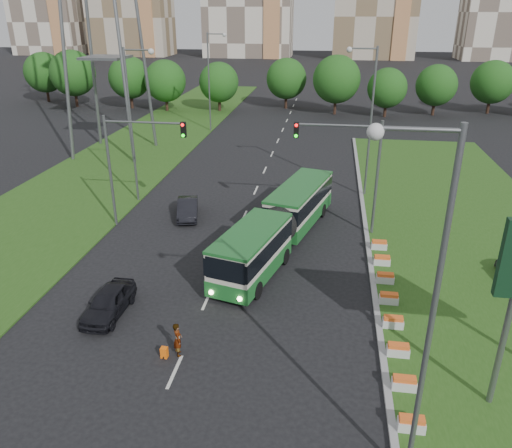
% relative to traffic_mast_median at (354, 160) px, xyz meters
% --- Properties ---
extents(ground, '(360.00, 360.00, 0.00)m').
position_rel_traffic_mast_median_xyz_m(ground, '(-4.78, -10.00, -5.35)').
color(ground, black).
rests_on(ground, ground).
extents(grass_median, '(14.00, 60.00, 0.15)m').
position_rel_traffic_mast_median_xyz_m(grass_median, '(8.22, -2.00, -5.27)').
color(grass_median, '#254E16').
rests_on(grass_median, ground).
extents(median_kerb, '(0.30, 60.00, 0.18)m').
position_rel_traffic_mast_median_xyz_m(median_kerb, '(1.27, -2.00, -5.26)').
color(median_kerb, gray).
rests_on(median_kerb, ground).
extents(left_verge, '(12.00, 110.00, 0.10)m').
position_rel_traffic_mast_median_xyz_m(left_verge, '(-22.78, 15.00, -5.30)').
color(left_verge, '#254E16').
rests_on(left_verge, ground).
extents(lane_markings, '(0.20, 100.00, 0.01)m').
position_rel_traffic_mast_median_xyz_m(lane_markings, '(-7.78, 10.00, -5.35)').
color(lane_markings, beige).
rests_on(lane_markings, ground).
extents(flower_planters, '(1.10, 15.90, 0.60)m').
position_rel_traffic_mast_median_xyz_m(flower_planters, '(1.92, -10.30, -4.90)').
color(flower_planters, silver).
rests_on(flower_planters, grass_median).
extents(traffic_mast_median, '(5.76, 0.32, 8.00)m').
position_rel_traffic_mast_median_xyz_m(traffic_mast_median, '(0.00, 0.00, 0.00)').
color(traffic_mast_median, slate).
rests_on(traffic_mast_median, ground).
extents(traffic_mast_left, '(5.76, 0.32, 8.00)m').
position_rel_traffic_mast_median_xyz_m(traffic_mast_left, '(-15.16, -1.00, 0.00)').
color(traffic_mast_left, slate).
rests_on(traffic_mast_left, ground).
extents(street_lamps, '(36.00, 60.00, 12.00)m').
position_rel_traffic_mast_median_xyz_m(street_lamps, '(-7.78, 0.00, 0.65)').
color(street_lamps, slate).
rests_on(street_lamps, ground).
extents(tree_line, '(120.00, 8.00, 9.00)m').
position_rel_traffic_mast_median_xyz_m(tree_line, '(5.22, 45.00, -0.85)').
color(tree_line, '#1C4D14').
rests_on(tree_line, ground).
extents(articulated_bus, '(2.52, 16.16, 2.66)m').
position_rel_traffic_mast_median_xyz_m(articulated_bus, '(-4.74, -2.81, -3.72)').
color(articulated_bus, beige).
rests_on(articulated_bus, ground).
extents(car_left_near, '(1.76, 4.20, 1.42)m').
position_rel_traffic_mast_median_xyz_m(car_left_near, '(-12.42, -12.15, -4.64)').
color(car_left_near, black).
rests_on(car_left_near, ground).
extents(car_left_far, '(2.43, 4.43, 1.38)m').
position_rel_traffic_mast_median_xyz_m(car_left_far, '(-11.98, 1.22, -4.66)').
color(car_left_far, black).
rests_on(car_left_far, ground).
extents(pedestrian, '(0.60, 0.71, 1.66)m').
position_rel_traffic_mast_median_xyz_m(pedestrian, '(-7.94, -14.81, -4.52)').
color(pedestrian, gray).
rests_on(pedestrian, ground).
extents(shopping_trolley, '(0.30, 0.32, 0.52)m').
position_rel_traffic_mast_median_xyz_m(shopping_trolley, '(-8.52, -15.11, -5.09)').
color(shopping_trolley, '#FF650D').
rests_on(shopping_trolley, ground).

